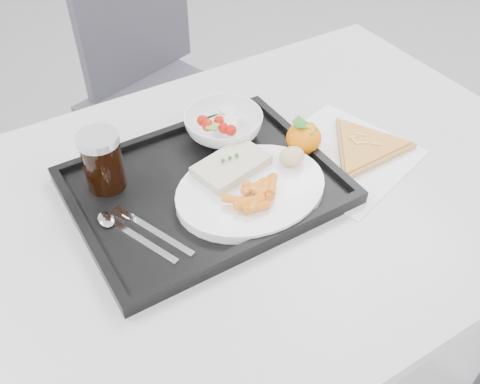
{
  "coord_description": "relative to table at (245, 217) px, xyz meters",
  "views": [
    {
      "loc": [
        -0.37,
        -0.29,
        1.4
      ],
      "look_at": [
        -0.02,
        0.29,
        0.77
      ],
      "focal_mm": 40.0,
      "sensor_mm": 36.0,
      "label": 1
    }
  ],
  "objects": [
    {
      "name": "table",
      "position": [
        0.0,
        0.0,
        0.0
      ],
      "size": [
        1.2,
        0.8,
        0.75
      ],
      "color": "#ADADAF",
      "rests_on": "ground"
    },
    {
      "name": "chair",
      "position": [
        0.16,
        0.79,
        -0.15
      ],
      "size": [
        0.53,
        0.53,
        0.93
      ],
      "color": "#393840",
      "rests_on": "ground"
    },
    {
      "name": "fish_fillet",
      "position": [
        -0.01,
        0.03,
        0.11
      ],
      "size": [
        0.14,
        0.1,
        0.02
      ],
      "color": "beige",
      "rests_on": "dinner_plate"
    },
    {
      "name": "carrot_pile",
      "position": [
        -0.01,
        -0.06,
        0.11
      ],
      "size": [
        0.11,
        0.07,
        0.02
      ],
      "color": "orange",
      "rests_on": "dinner_plate"
    },
    {
      "name": "salad_contents",
      "position": [
        0.04,
        0.14,
        0.12
      ],
      "size": [
        0.08,
        0.08,
        0.03
      ],
      "color": "#AA1208",
      "rests_on": "salad_bowl"
    },
    {
      "name": "pizza_slice",
      "position": [
        0.26,
        -0.02,
        0.08
      ],
      "size": [
        0.3,
        0.3,
        0.02
      ],
      "color": "tan",
      "rests_on": "napkin"
    },
    {
      "name": "napkin",
      "position": [
        0.21,
        -0.01,
        0.07
      ],
      "size": [
        0.31,
        0.3,
        0.0
      ],
      "color": "white",
      "rests_on": "table"
    },
    {
      "name": "tray",
      "position": [
        -0.06,
        0.04,
        0.08
      ],
      "size": [
        0.45,
        0.35,
        0.03
      ],
      "color": "black",
      "rests_on": "table"
    },
    {
      "name": "bread_roll",
      "position": [
        0.09,
        -0.01,
        0.12
      ],
      "size": [
        0.06,
        0.05,
        0.03
      ],
      "color": "#EEC38E",
      "rests_on": "dinner_plate"
    },
    {
      "name": "dinner_plate",
      "position": [
        -0.0,
        -0.02,
        0.09
      ],
      "size": [
        0.27,
        0.27,
        0.02
      ],
      "color": "white",
      "rests_on": "tray"
    },
    {
      "name": "cola_glass",
      "position": [
        -0.21,
        0.13,
        0.14
      ],
      "size": [
        0.07,
        0.07,
        0.11
      ],
      "color": "black",
      "rests_on": "tray"
    },
    {
      "name": "tangerine",
      "position": [
        0.15,
        0.04,
        0.1
      ],
      "size": [
        0.07,
        0.07,
        0.07
      ],
      "color": "orange",
      "rests_on": "napkin"
    },
    {
      "name": "salad_bowl",
      "position": [
        0.04,
        0.15,
        0.11
      ],
      "size": [
        0.15,
        0.15,
        0.05
      ],
      "color": "white",
      "rests_on": "tray"
    },
    {
      "name": "cutlery",
      "position": [
        -0.21,
        0.0,
        0.08
      ],
      "size": [
        0.11,
        0.17,
        0.01
      ],
      "color": "silver",
      "rests_on": "tray"
    }
  ]
}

